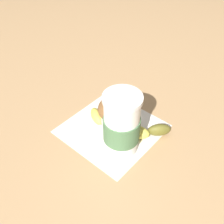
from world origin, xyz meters
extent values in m
plane|color=tan|center=(0.00, 0.00, 0.00)|extent=(3.00, 3.00, 0.00)
cube|color=white|center=(0.00, 0.00, 0.00)|extent=(0.24, 0.24, 0.00)
cylinder|color=white|center=(-0.05, 0.04, 0.07)|extent=(0.08, 0.08, 0.14)
cylinder|color=white|center=(-0.05, 0.04, 0.15)|extent=(0.08, 0.08, 0.01)
cylinder|color=#4C754C|center=(-0.05, 0.04, 0.06)|extent=(0.08, 0.08, 0.06)
cylinder|color=white|center=(0.00, -0.01, 0.02)|extent=(0.06, 0.06, 0.03)
ellipsoid|color=brown|center=(0.00, -0.01, 0.06)|extent=(0.08, 0.08, 0.06)
ellipsoid|color=#D6CC4C|center=(0.05, 0.00, 0.02)|extent=(0.06, 0.05, 0.03)
ellipsoid|color=#D6CC4C|center=(-0.01, 0.00, 0.02)|extent=(0.07, 0.04, 0.03)
ellipsoid|color=#D6CC4C|center=(-0.06, -0.01, 0.02)|extent=(0.07, 0.05, 0.03)
ellipsoid|color=brown|center=(-0.11, -0.05, 0.02)|extent=(0.06, 0.06, 0.03)
cube|color=#E0B27F|center=(0.05, -0.14, 0.00)|extent=(0.06, 0.06, 0.01)
camera|label=1|loc=(-0.27, 0.38, 0.48)|focal=42.00mm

